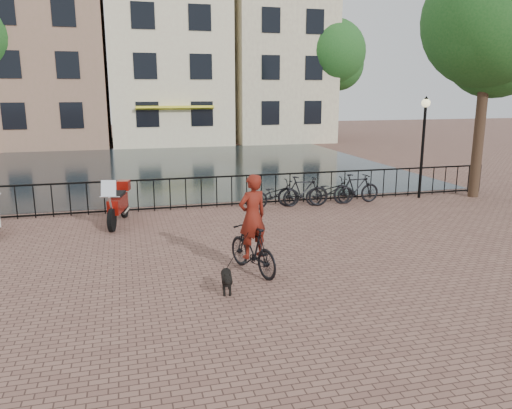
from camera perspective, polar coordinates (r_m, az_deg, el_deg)
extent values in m
plane|color=brown|center=(8.96, 5.01, -11.72)|extent=(100.00, 100.00, 0.00)
plane|color=black|center=(25.38, -8.29, 4.37)|extent=(20.00, 20.00, 0.00)
cube|color=black|center=(16.13, -4.54, 3.16)|extent=(20.00, 0.05, 0.05)
cube|color=black|center=(16.31, -4.49, -0.02)|extent=(20.00, 0.05, 0.05)
cube|color=#87694F|center=(38.01, -22.71, 15.43)|extent=(7.50, 9.00, 12.00)
cube|color=beige|center=(37.83, -10.12, 15.45)|extent=(8.00, 9.00, 11.00)
cube|color=yellow|center=(33.13, -9.21, 10.84)|extent=(5.00, 0.60, 0.15)
cube|color=#BCAA8B|center=(39.39, 2.01, 16.62)|extent=(7.00, 9.00, 12.50)
cylinder|color=black|center=(19.20, 24.29, 9.05)|extent=(0.36, 0.36, 5.60)
sphere|color=#1A4E1C|center=(19.31, 25.21, 18.54)|extent=(4.48, 4.48, 4.48)
cylinder|color=black|center=(37.69, 8.53, 11.68)|extent=(0.36, 0.36, 5.95)
sphere|color=#1A4E1C|center=(37.77, 8.71, 16.84)|extent=(4.76, 4.76, 4.76)
cylinder|color=black|center=(18.36, 18.46, 5.63)|extent=(0.10, 0.10, 3.20)
sphere|color=beige|center=(18.24, 18.85, 10.92)|extent=(0.30, 0.30, 0.30)
imported|color=black|center=(10.37, -0.40, -5.00)|extent=(1.04, 1.85, 1.07)
imported|color=#62180E|center=(10.14, -0.40, -0.41)|extent=(0.89, 0.72, 2.10)
imported|color=black|center=(16.08, 2.20, 1.17)|extent=(1.77, 0.79, 0.90)
imported|color=black|center=(16.36, 5.39, 1.51)|extent=(1.72, 0.72, 1.00)
imported|color=black|center=(16.72, 8.44, 1.50)|extent=(1.72, 0.62, 0.90)
imported|color=black|center=(17.10, 11.38, 1.81)|extent=(1.68, 0.52, 1.00)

